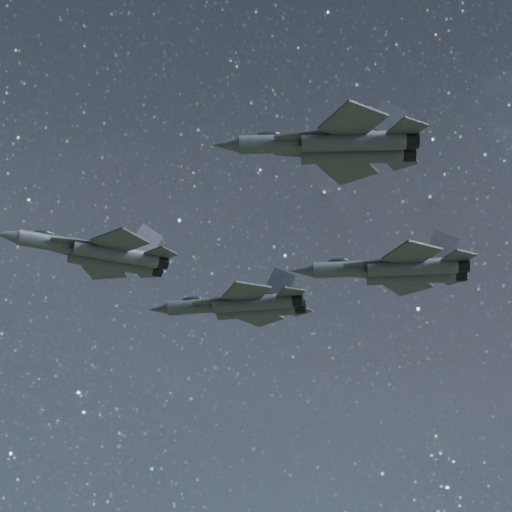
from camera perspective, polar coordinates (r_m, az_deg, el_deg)
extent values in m
cylinder|color=#31343D|center=(78.18, -13.13, 0.81)|extent=(6.95, 3.12, 1.44)
cone|color=#31343D|center=(77.76, -16.31, 1.36)|extent=(2.46, 1.81, 1.29)
ellipsoid|color=#19252E|center=(78.35, -13.87, 1.40)|extent=(2.36, 1.49, 0.71)
cube|color=#31343D|center=(78.88, -9.73, 0.19)|extent=(7.65, 3.25, 1.20)
cylinder|color=#31343D|center=(77.96, -9.33, 0.15)|extent=(7.84, 3.35, 1.44)
cylinder|color=#31343D|center=(79.59, -9.65, -0.39)|extent=(7.84, 3.35, 1.44)
cylinder|color=black|center=(78.87, -6.35, -0.37)|extent=(1.49, 1.59, 1.33)
cylinder|color=black|center=(80.47, -6.73, -0.89)|extent=(1.49, 1.59, 1.33)
cube|color=#31343D|center=(77.24, -11.76, 0.91)|extent=(4.84, 1.32, 0.11)
cube|color=#31343D|center=(79.45, -12.13, 0.16)|extent=(4.75, 2.99, 0.11)
cube|color=#31343D|center=(76.07, -9.05, 0.97)|extent=(5.28, 5.26, 0.18)
cube|color=#31343D|center=(81.59, -10.13, -0.87)|extent=(4.52, 4.82, 0.18)
cube|color=#31343D|center=(77.82, -6.35, 0.15)|extent=(3.12, 3.13, 0.14)
cube|color=#31343D|center=(81.52, -7.20, -1.06)|extent=(2.65, 2.78, 0.14)
cube|color=#31343D|center=(79.08, -7.32, 1.03)|extent=(3.18, 0.70, 3.28)
cube|color=#31343D|center=(81.08, -7.77, 0.35)|extent=(3.07, 1.20, 3.28)
cylinder|color=#31343D|center=(90.82, -3.57, -3.34)|extent=(7.50, 3.80, 1.56)
cone|color=#31343D|center=(92.05, -6.47, -3.54)|extent=(2.71, 2.08, 1.40)
ellipsoid|color=#19252E|center=(91.40, -4.29, -2.96)|extent=(2.58, 1.74, 0.77)
cube|color=#31343D|center=(89.74, -0.35, -3.14)|extent=(8.23, 4.00, 1.30)
cylinder|color=#31343D|center=(88.60, -0.22, -3.15)|extent=(8.44, 4.12, 1.56)
cylinder|color=#31343D|center=(90.41, 0.02, -3.63)|extent=(8.44, 4.12, 1.56)
cylinder|color=black|center=(87.91, 2.72, -2.93)|extent=(1.68, 1.77, 1.44)
cylinder|color=black|center=(89.74, 2.91, -3.42)|extent=(1.68, 1.77, 1.44)
cube|color=#31343D|center=(89.17, -2.66, -3.01)|extent=(5.06, 3.50, 0.12)
cube|color=#31343D|center=(91.59, -2.28, -3.65)|extent=(5.29, 1.75, 0.12)
cube|color=#31343D|center=(86.55, -0.65, -2.43)|extent=(4.69, 5.06, 0.20)
cube|color=#31343D|center=(92.70, 0.17, -4.08)|extent=(5.72, 5.66, 0.20)
cube|color=#31343D|center=(86.86, 2.34, -2.50)|extent=(2.75, 2.90, 0.15)
cube|color=#31343D|center=(91.05, 2.77, -3.63)|extent=(3.39, 3.37, 0.15)
cube|color=#31343D|center=(88.67, 1.59, -1.82)|extent=(3.25, 1.51, 3.55)
cube|color=#31343D|center=(90.92, 1.84, -2.45)|extent=(3.41, 0.98, 3.55)
cylinder|color=#31343D|center=(67.68, 1.89, 7.48)|extent=(7.20, 2.64, 1.49)
cone|color=#31343D|center=(67.81, -2.01, 7.41)|extent=(2.48, 1.70, 1.33)
ellipsoid|color=#19252E|center=(68.08, 0.91, 7.97)|extent=(2.40, 1.36, 0.73)
cube|color=#31343D|center=(67.86, 6.11, 7.49)|extent=(7.94, 2.71, 1.24)
cylinder|color=#31343D|center=(66.87, 6.51, 7.63)|extent=(8.14, 2.80, 1.49)
cylinder|color=#31343D|center=(68.46, 6.40, 6.75)|extent=(8.14, 2.80, 1.49)
cylinder|color=black|center=(67.38, 10.26, 7.63)|extent=(1.45, 1.56, 1.37)
cylinder|color=black|center=(68.96, 10.05, 6.75)|extent=(1.45, 1.56, 1.37)
cube|color=#31343D|center=(66.58, 3.38, 8.03)|extent=(5.01, 2.72, 0.11)
cube|color=#31343D|center=(68.73, 3.33, 6.83)|extent=(4.98, 1.17, 0.11)
cube|color=#31343D|center=(65.07, 6.47, 8.88)|extent=(4.91, 5.17, 0.19)
cube|color=#31343D|center=(70.47, 6.11, 5.88)|extent=(5.43, 5.47, 0.19)
cube|color=#31343D|center=(66.41, 10.05, 8.35)|extent=(2.88, 3.00, 0.14)
cube|color=#31343D|center=(70.04, 9.60, 6.34)|extent=(3.21, 3.23, 0.14)
cube|color=#31343D|center=(67.97, 8.80, 9.02)|extent=(3.25, 0.96, 3.39)
cube|color=#31343D|center=(69.92, 8.59, 7.90)|extent=(3.32, 0.57, 3.39)
cylinder|color=#31343D|center=(81.57, 6.42, -0.86)|extent=(7.48, 3.13, 1.54)
cone|color=#31343D|center=(81.56, 3.09, -0.99)|extent=(2.62, 1.88, 1.38)
ellipsoid|color=#19252E|center=(81.86, 5.57, -0.42)|extent=(2.52, 1.54, 0.76)
cube|color=#31343D|center=(81.87, 10.02, -0.74)|extent=(8.23, 3.25, 1.29)
cylinder|color=#31343D|center=(80.83, 10.37, -0.72)|extent=(8.44, 3.35, 1.54)
cylinder|color=#31343D|center=(82.62, 10.27, -1.30)|extent=(8.44, 3.35, 1.54)
cylinder|color=black|center=(81.41, 13.56, -0.59)|extent=(1.57, 1.67, 1.42)
cylinder|color=black|center=(83.18, 13.39, -1.17)|extent=(1.57, 1.67, 1.42)
cube|color=#31343D|center=(80.39, 7.71, -0.48)|extent=(5.14, 3.07, 0.12)
cube|color=#31343D|center=(82.81, 7.65, -1.27)|extent=(5.17, 1.25, 0.12)
cube|color=#31343D|center=(78.76, 10.34, 0.14)|extent=(4.94, 5.25, 0.20)
cube|color=#31343D|center=(84.84, 10.01, -1.85)|extent=(5.66, 5.66, 0.20)
cube|color=#31343D|center=(80.28, 13.38, -0.08)|extent=(2.90, 3.03, 0.15)
cube|color=#31343D|center=(84.36, 13.00, -1.42)|extent=(3.35, 3.36, 0.15)
cube|color=#31343D|center=(81.75, 12.28, 0.63)|extent=(3.32, 1.19, 3.52)
cube|color=#31343D|center=(83.95, 12.11, -0.13)|extent=(3.43, 0.65, 3.52)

